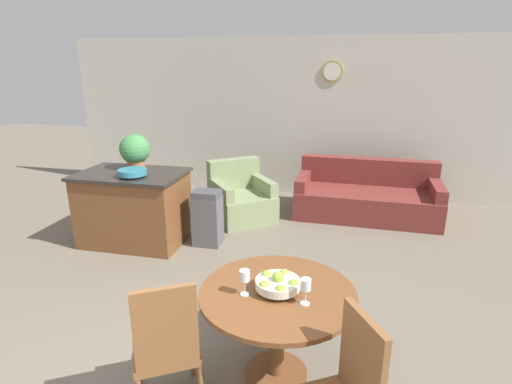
{
  "coord_description": "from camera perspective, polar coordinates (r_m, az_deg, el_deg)",
  "views": [
    {
      "loc": [
        1.01,
        -1.64,
        2.22
      ],
      "look_at": [
        0.1,
        2.37,
        0.92
      ],
      "focal_mm": 28.0,
      "sensor_mm": 36.0,
      "label": 1
    }
  ],
  "objects": [
    {
      "name": "trash_bin",
      "position": [
        5.16,
        -6.95,
        -3.72
      ],
      "size": [
        0.35,
        0.28,
        0.73
      ],
      "color": "#56565B",
      "rests_on": "ground_plane"
    },
    {
      "name": "wall_back",
      "position": [
        7.12,
        4.67,
        10.48
      ],
      "size": [
        8.0,
        0.09,
        2.7
      ],
      "color": "beige",
      "rests_on": "ground_plane"
    },
    {
      "name": "couch",
      "position": [
        6.39,
        15.48,
        -0.75
      ],
      "size": [
        2.14,
        1.06,
        0.83
      ],
      "rotation": [
        0.0,
        0.0,
        -0.03
      ],
      "color": "maroon",
      "rests_on": "ground_plane"
    },
    {
      "name": "armchair",
      "position": [
        6.04,
        -2.16,
        -1.1
      ],
      "size": [
        1.17,
        1.18,
        0.86
      ],
      "rotation": [
        0.0,
        0.0,
        0.66
      ],
      "color": "gray",
      "rests_on": "ground_plane"
    },
    {
      "name": "wine_glass_left",
      "position": [
        2.76,
        -1.64,
        -12.02
      ],
      "size": [
        0.07,
        0.07,
        0.19
      ],
      "color": "silver",
      "rests_on": "dining_table"
    },
    {
      "name": "dining_chair_near_left",
      "position": [
        2.78,
        -12.71,
        -20.34
      ],
      "size": [
        0.57,
        0.57,
        1.0
      ],
      "rotation": [
        0.0,
        0.0,
        6.81
      ],
      "color": "brown",
      "rests_on": "ground_plane"
    },
    {
      "name": "fruit_bowl",
      "position": [
        2.84,
        3.13,
        -12.88
      ],
      "size": [
        0.31,
        0.31,
        0.15
      ],
      "color": "silver",
      "rests_on": "dining_table"
    },
    {
      "name": "potted_plant",
      "position": [
        5.41,
        -16.91,
        5.7
      ],
      "size": [
        0.39,
        0.39,
        0.45
      ],
      "color": "#A36642",
      "rests_on": "kitchen_island"
    },
    {
      "name": "dining_table",
      "position": [
        2.96,
        3.06,
        -16.66
      ],
      "size": [
        1.11,
        1.11,
        0.72
      ],
      "color": "brown",
      "rests_on": "ground_plane"
    },
    {
      "name": "teal_bowl",
      "position": [
        5.06,
        -17.26,
        2.72
      ],
      "size": [
        0.35,
        0.35,
        0.09
      ],
      "color": "teal",
      "rests_on": "kitchen_island"
    },
    {
      "name": "wine_glass_right",
      "position": [
        2.68,
        7.12,
        -13.15
      ],
      "size": [
        0.07,
        0.07,
        0.19
      ],
      "color": "silver",
      "rests_on": "dining_table"
    },
    {
      "name": "kitchen_island",
      "position": [
        5.41,
        -17.04,
        -2.13
      ],
      "size": [
        1.33,
        0.88,
        0.94
      ],
      "color": "brown",
      "rests_on": "ground_plane"
    }
  ]
}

